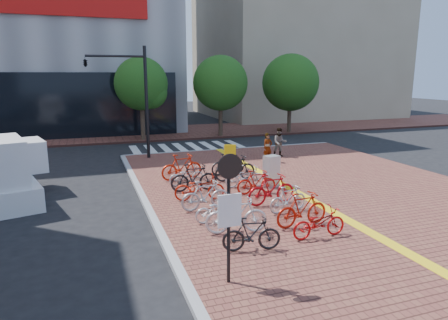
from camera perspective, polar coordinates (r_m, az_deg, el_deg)
name	(u,v)px	position (r m, az deg, el deg)	size (l,w,h in m)	color
ground	(273,217)	(14.12, 6.98, -8.03)	(120.00, 120.00, 0.00)	black
tactile_strip	(435,268)	(11.49, 27.92, -13.46)	(0.40, 34.00, 0.01)	yellow
kerb_west	(202,318)	(8.58, -3.14, -21.65)	(0.25, 34.00, 0.15)	gray
kerb_north	(233,149)	(25.92, 1.31, 1.52)	(14.00, 0.25, 0.15)	gray
far_sidewalk	(162,133)	(33.74, -8.88, 3.85)	(70.00, 8.00, 0.15)	brown
building_beige	(293,39)	(50.14, 9.82, 16.71)	(20.00, 18.00, 18.00)	gray
crosswalk	(188,148)	(27.09, -5.14, 1.79)	(7.50, 4.00, 0.01)	silver
street_trees	(233,84)	(31.31, 1.36, 10.76)	(16.20, 4.60, 6.35)	#38281E
bike_0	(252,234)	(10.96, 3.96, -10.49)	(0.45, 1.61, 0.97)	black
bike_1	(236,215)	(12.04, 1.78, -7.93)	(0.53, 1.89, 1.14)	silver
bike_2	(218,209)	(13.04, -0.84, -7.03)	(0.55, 1.59, 0.83)	silver
bike_3	(205,195)	(14.08, -2.68, -5.06)	(0.50, 1.79, 1.07)	#A9A9AE
bike_4	(200,188)	(15.16, -3.52, -3.95)	(0.66, 1.91, 1.00)	#B11D0C
bike_5	(194,177)	(16.33, -4.30, -2.51)	(0.54, 1.92, 1.16)	black
bike_6	(186,175)	(17.34, -5.38, -2.21)	(0.56, 1.59, 0.84)	#B5B5BA
bike_7	(182,167)	(18.23, -6.06, -0.96)	(0.55, 1.95, 1.17)	#B7230D
bike_8	(319,223)	(12.11, 13.42, -8.72)	(0.60, 1.72, 0.91)	#B70D0D
bike_9	(302,209)	(12.83, 11.09, -6.93)	(0.52, 1.85, 1.11)	#AC1B0C
bike_10	(288,199)	(14.06, 9.16, -5.51)	(0.44, 1.57, 0.94)	#B6B6BB
bike_11	(272,189)	(14.74, 6.82, -4.19)	(0.54, 1.91, 1.15)	#A20B11
bike_12	(257,182)	(15.99, 4.67, -3.16)	(0.46, 1.63, 0.98)	#9D140B
bike_13	(245,177)	(16.93, 3.03, -2.39)	(0.60, 1.73, 0.91)	silver
bike_14	(235,168)	(17.92, 1.60, -1.14)	(0.55, 1.94, 1.17)	black
bike_15	(228,164)	(18.97, 0.59, -0.58)	(0.49, 1.73, 1.04)	black
pedestrian_a	(268,148)	(21.88, 6.25, 1.78)	(0.58, 0.38, 1.58)	gray
pedestrian_b	(280,142)	(23.37, 7.97, 2.51)	(0.81, 0.63, 1.68)	#4A4E5E
utility_box	(271,171)	(17.06, 6.78, -1.60)	(0.62, 0.45, 1.34)	silver
yellow_sign	(230,158)	(16.77, 0.80, 0.33)	(0.49, 0.18, 1.83)	#B7B7BC
notice_sign	(229,203)	(8.84, 0.76, -6.21)	(0.56, 0.13, 3.04)	black
traffic_light_pole	(119,82)	(22.80, -14.76, 10.74)	(3.34, 1.29, 6.23)	black
box_truck	(5,172)	(17.39, -28.76, -1.45)	(3.03, 4.79, 2.57)	silver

